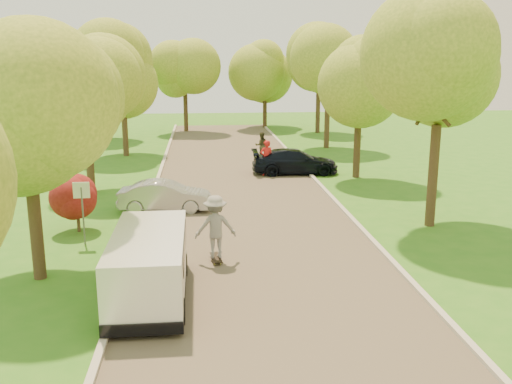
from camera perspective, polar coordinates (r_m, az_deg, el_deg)
name	(u,v)px	position (r m, az deg, el deg)	size (l,w,h in m)	color
ground	(267,283)	(16.38, 1.10, -9.06)	(100.00, 100.00, 0.00)	#2F721B
road	(245,209)	(23.93, -1.12, -1.74)	(8.00, 60.00, 0.01)	#4C4438
curb_left	(147,210)	(23.95, -10.83, -1.83)	(0.18, 60.00, 0.12)	#B2AD9E
curb_right	(340,206)	(24.55, 8.35, -1.36)	(0.18, 60.00, 0.12)	#B2AD9E
street_sign	(82,200)	(20.01, -17.01, -0.76)	(0.55, 0.06, 2.17)	#59595E
red_shrub	(77,203)	(21.64, -17.46, -1.01)	(1.70, 1.70, 1.95)	#382619
tree_l_mida	(32,98)	(16.69, -21.53, 8.76)	(4.71, 4.60, 7.39)	#382619
tree_l_midb	(89,94)	(27.54, -16.32, 9.40)	(4.30, 4.20, 6.62)	#382619
tree_l_far	(125,69)	(37.32, -12.95, 11.87)	(4.92, 4.80, 7.79)	#382619
tree_r_mida	(446,77)	(21.89, 18.48, 10.85)	(5.13, 5.00, 7.95)	#382619
tree_r_midb	(363,84)	(30.24, 10.69, 10.58)	(4.51, 4.40, 7.01)	#382619
tree_r_far	(332,63)	(40.05, 7.61, 12.69)	(5.33, 5.20, 8.34)	#382619
tree_bg_a	(106,69)	(45.58, -14.73, 11.80)	(5.12, 5.00, 7.72)	#382619
tree_bg_b	(322,65)	(48.08, 6.59, 12.47)	(5.12, 5.00, 7.95)	#382619
tree_bg_c	(187,71)	(49.05, -6.90, 11.88)	(4.92, 4.80, 7.33)	#382619
tree_bg_d	(268,67)	(51.39, 1.16, 12.36)	(5.12, 5.00, 7.72)	#382619
minivan	(149,265)	(15.32, -10.63, -7.16)	(1.90, 4.78, 1.78)	white
silver_sedan	(165,196)	(23.88, -9.07, -0.40)	(1.33, 3.82, 1.26)	#A2A1A6
dark_sedan	(295,161)	(31.16, 3.90, 3.07)	(1.90, 4.68, 1.36)	black
longboard	(216,258)	(18.02, -4.02, -6.57)	(0.38, 1.04, 0.12)	black
skateboarder	(215,227)	(17.70, -4.08, -3.49)	(1.28, 0.74, 1.99)	gray
person_striped	(266,158)	(30.55, 1.06, 3.43)	(0.70, 0.46, 1.92)	red
person_olive	(261,145)	(35.85, 0.54, 4.69)	(0.80, 0.62, 1.64)	#33351F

